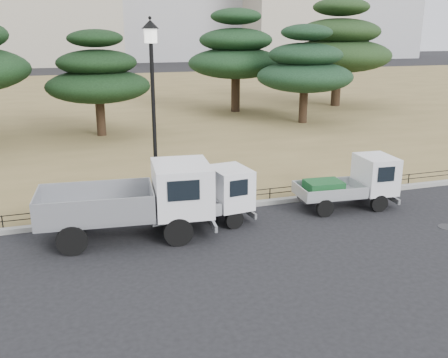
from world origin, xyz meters
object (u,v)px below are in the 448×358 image
object	(u,v)px
truck_kei_front	(206,198)
truck_kei_rear	(353,183)
truck_large	(137,198)
street_lamp	(153,86)

from	to	relation	value
truck_kei_front	truck_kei_rear	xyz separation A→B (m)	(5.38, 0.04, 0.01)
truck_large	truck_kei_front	world-z (taller)	truck_large
truck_kei_rear	truck_large	bearing A→B (deg)	-173.78
truck_large	truck_kei_front	bearing A→B (deg)	12.55
truck_kei_rear	street_lamp	size ratio (longest dim) A/B	0.57
street_lamp	truck_large	bearing A→B (deg)	-117.28
truck_kei_rear	street_lamp	world-z (taller)	street_lamp
truck_kei_front	street_lamp	xyz separation A→B (m)	(-1.32, 1.50, 3.45)
truck_kei_front	truck_kei_rear	distance (m)	5.38
truck_large	truck_kei_rear	world-z (taller)	truck_large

